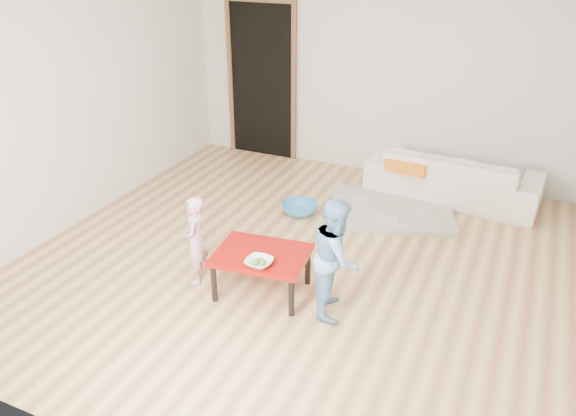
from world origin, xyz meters
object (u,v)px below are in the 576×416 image
Objects in this scene: sofa at (453,176)px; basin at (300,209)px; child_blue at (336,257)px; red_table at (262,273)px; bowl at (259,263)px; child_pink at (195,240)px.

sofa reaches higher than basin.
child_blue reaches higher than basin.
sofa is 2.91m from red_table.
child_blue is at bearing 2.41° from red_table.
bowl is at bearing 73.44° from sofa.
red_table is at bearing 77.12° from child_blue.
bowl reaches higher than basin.
sofa is 2.69m from child_blue.
sofa is at bearing 123.46° from child_pink.
bowl is 0.55× the size of basin.
bowl is 0.27× the size of child_pink.
bowl is at bearing 57.38° from child_pink.
basin is (-0.38, 1.72, -0.36)m from bowl.
bowl is 0.64m from child_blue.
child_pink is 0.81× the size of child_blue.
basin is at bearing 145.44° from child_pink.
sofa is 3.27m from child_pink.
sofa is at bearing 37.53° from basin.
sofa is 2.47× the size of red_table.
sofa is 2.37× the size of child_pink.
child_pink is at bearing -101.17° from basin.
child_blue is at bearing 19.42° from bowl.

